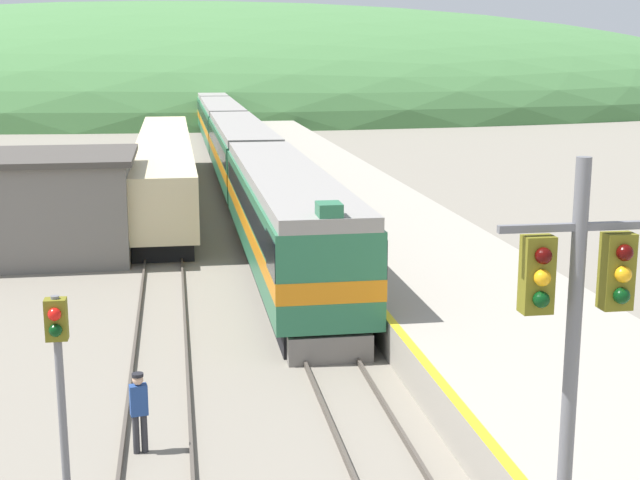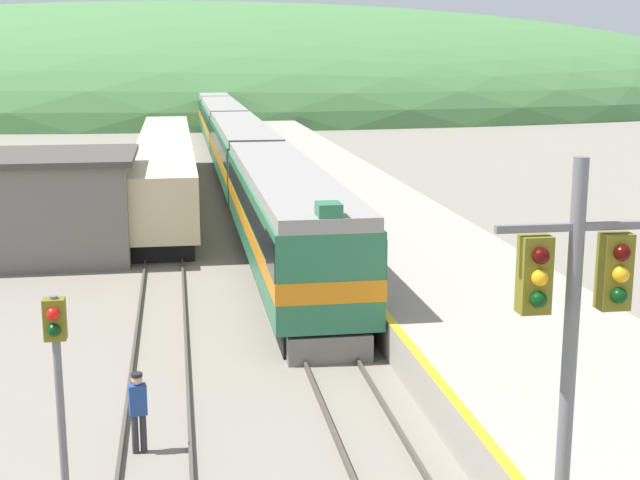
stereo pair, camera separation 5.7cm
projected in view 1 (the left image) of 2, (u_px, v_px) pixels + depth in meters
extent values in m
cube|color=#4C443D|center=(212.00, 146.00, 77.37)|extent=(0.08, 180.00, 0.16)
cube|color=#4C443D|center=(229.00, 146.00, 77.60)|extent=(0.08, 180.00, 0.16)
cube|color=#4C443D|center=(159.00, 147.00, 76.65)|extent=(0.08, 180.00, 0.16)
cube|color=#4C443D|center=(176.00, 147.00, 76.88)|extent=(0.08, 180.00, 0.16)
cube|color=#9E9689|center=(312.00, 169.00, 58.87)|extent=(6.84, 140.00, 1.10)
cube|color=yellow|center=(262.00, 162.00, 58.23)|extent=(0.24, 140.00, 0.01)
ellipsoid|color=#477A42|center=(200.00, 108.00, 130.79)|extent=(181.87, 81.84, 30.18)
cube|color=slate|center=(18.00, 209.00, 35.97)|extent=(8.98, 6.19, 3.97)
cube|color=#47423D|center=(14.00, 157.00, 35.53)|extent=(9.48, 6.69, 0.24)
cube|color=black|center=(285.00, 263.00, 33.52)|extent=(2.43, 18.99, 0.85)
cube|color=#286B47|center=(285.00, 216.00, 33.14)|extent=(2.97, 20.20, 2.73)
cube|color=orange|center=(285.00, 222.00, 33.19)|extent=(3.00, 20.22, 0.60)
cube|color=black|center=(284.00, 200.00, 33.02)|extent=(2.99, 18.99, 0.82)
cube|color=gray|center=(284.00, 174.00, 32.82)|extent=(2.79, 20.20, 0.40)
cube|color=black|center=(325.00, 253.00, 24.36)|extent=(3.01, 2.20, 1.09)
cube|color=#286B47|center=(329.00, 209.00, 23.42)|extent=(0.64, 0.80, 0.36)
cube|color=slate|center=(330.00, 349.00, 23.97)|extent=(2.31, 0.40, 0.77)
cube|color=black|center=(241.00, 182.00, 54.23)|extent=(2.43, 19.67, 0.85)
cube|color=#286B47|center=(241.00, 152.00, 53.86)|extent=(2.97, 20.93, 2.73)
cube|color=orange|center=(241.00, 156.00, 53.90)|extent=(3.00, 20.95, 0.60)
cube|color=black|center=(241.00, 142.00, 53.73)|extent=(2.99, 19.67, 0.82)
cube|color=gray|center=(240.00, 126.00, 53.53)|extent=(2.79, 20.93, 0.40)
cube|color=black|center=(222.00, 145.00, 75.30)|extent=(2.43, 19.67, 0.85)
cube|color=#286B47|center=(221.00, 124.00, 74.92)|extent=(2.97, 20.93, 2.73)
cube|color=orange|center=(221.00, 126.00, 74.97)|extent=(3.00, 20.95, 0.60)
cube|color=black|center=(221.00, 116.00, 74.80)|extent=(2.99, 19.67, 0.82)
cube|color=gray|center=(221.00, 105.00, 74.60)|extent=(2.79, 20.93, 0.40)
cube|color=black|center=(211.00, 124.00, 96.36)|extent=(2.43, 19.67, 0.85)
cube|color=#286B47|center=(210.00, 108.00, 95.99)|extent=(2.97, 20.93, 2.73)
cube|color=orange|center=(210.00, 110.00, 96.04)|extent=(3.00, 20.95, 0.60)
cube|color=black|center=(210.00, 102.00, 95.86)|extent=(2.99, 19.67, 0.82)
cube|color=gray|center=(210.00, 93.00, 95.66)|extent=(2.79, 20.93, 0.40)
cube|color=black|center=(204.00, 111.00, 117.43)|extent=(2.43, 19.67, 0.85)
cube|color=#286B47|center=(203.00, 97.00, 117.06)|extent=(2.97, 20.93, 2.73)
cube|color=orange|center=(203.00, 99.00, 117.10)|extent=(3.00, 20.95, 0.60)
cube|color=black|center=(203.00, 93.00, 116.93)|extent=(2.99, 19.67, 0.82)
cube|color=gray|center=(203.00, 85.00, 116.73)|extent=(2.79, 20.93, 0.40)
cube|color=black|center=(166.00, 192.00, 50.54)|extent=(2.46, 31.62, 0.80)
cube|color=beige|center=(164.00, 161.00, 50.18)|extent=(2.90, 32.93, 2.67)
cylinder|color=slate|center=(568.00, 415.00, 11.95)|extent=(0.20, 0.20, 6.95)
cube|color=slate|center=(580.00, 227.00, 11.41)|extent=(2.20, 0.10, 0.10)
cube|color=#6B6619|center=(537.00, 274.00, 11.45)|extent=(0.40, 0.28, 1.02)
sphere|color=#3C0504|center=(544.00, 256.00, 11.22)|extent=(0.22, 0.22, 0.22)
sphere|color=orange|center=(542.00, 278.00, 11.28)|extent=(0.22, 0.22, 0.22)
sphere|color=black|center=(541.00, 300.00, 11.34)|extent=(0.22, 0.22, 0.22)
cube|color=#6B6619|center=(617.00, 271.00, 11.62)|extent=(0.40, 0.28, 1.02)
sphere|color=#3C0504|center=(625.00, 253.00, 11.40)|extent=(0.22, 0.22, 0.22)
sphere|color=orange|center=(623.00, 274.00, 11.46)|extent=(0.22, 0.22, 0.22)
sphere|color=black|center=(622.00, 296.00, 11.52)|extent=(0.22, 0.22, 0.22)
cylinder|color=slate|center=(63.00, 417.00, 15.20)|extent=(0.14, 0.14, 4.28)
cube|color=#6B6619|center=(56.00, 319.00, 14.84)|extent=(0.36, 0.28, 0.71)
sphere|color=red|center=(54.00, 314.00, 14.64)|extent=(0.22, 0.22, 0.22)
sphere|color=black|center=(55.00, 330.00, 14.70)|extent=(0.22, 0.22, 0.22)
cylinder|color=#2D2D33|center=(136.00, 434.00, 18.56)|extent=(0.14, 0.14, 0.85)
cylinder|color=#2D2D33|center=(144.00, 433.00, 18.62)|extent=(0.14, 0.14, 0.85)
cube|color=navy|center=(139.00, 400.00, 18.43)|extent=(0.39, 0.28, 0.65)
sphere|color=tan|center=(138.00, 380.00, 18.34)|extent=(0.23, 0.23, 0.23)
cylinder|color=black|center=(138.00, 375.00, 18.32)|extent=(0.24, 0.24, 0.07)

